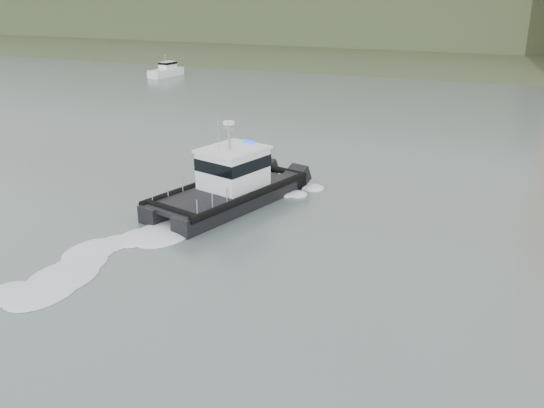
{
  "coord_description": "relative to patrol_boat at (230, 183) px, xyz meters",
  "views": [
    {
      "loc": [
        12.02,
        -22.17,
        13.74
      ],
      "look_at": [
        0.41,
        6.45,
        2.4
      ],
      "focal_mm": 40.0,
      "sensor_mm": 36.0,
      "label": 1
    }
  ],
  "objects": [
    {
      "name": "patrol_boat",
      "position": [
        0.0,
        0.0,
        0.0
      ],
      "size": [
        7.32,
        12.42,
        5.68
      ],
      "rotation": [
        0.0,
        0.0,
        -0.28
      ],
      "color": "black",
      "rests_on": "ground"
    },
    {
      "name": "ground",
      "position": [
        4.64,
        -11.6,
        -1.42
      ],
      "size": [
        400.0,
        400.0,
        0.0
      ],
      "primitive_type": "plane",
      "color": "#4F5E5A",
      "rests_on": "ground"
    },
    {
      "name": "headlands",
      "position": [
        4.64,
        113.9,
        5.62
      ],
      "size": [
        500.0,
        105.36,
        27.12
      ],
      "color": "#354527",
      "rests_on": "ground"
    },
    {
      "name": "motorboat",
      "position": [
        -34.27,
        48.27,
        -0.57
      ],
      "size": [
        3.06,
        6.5,
        3.43
      ],
      "rotation": [
        0.0,
        0.0,
        -0.16
      ],
      "color": "white",
      "rests_on": "ground"
    }
  ]
}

